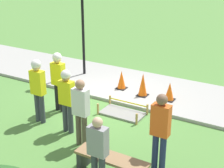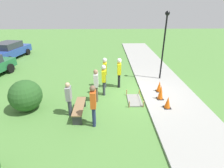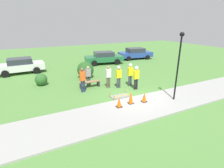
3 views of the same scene
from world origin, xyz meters
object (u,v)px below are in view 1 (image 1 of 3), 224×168
at_px(traffic_cone_near_patch, 170,91).
at_px(lamppost_near, 82,1).
at_px(park_bench, 111,163).
at_px(bystander_in_white_shirt, 98,149).
at_px(worker_assistant, 38,85).
at_px(worker_supervisor, 58,77).
at_px(traffic_cone_sidewalk_edge, 121,80).
at_px(traffic_cone_far_patch, 143,85).
at_px(worker_trainee, 67,96).
at_px(bystander_in_orange_shirt, 160,128).
at_px(bystander_in_gray_shirt, 81,109).

height_order(traffic_cone_near_patch, lamppost_near, lamppost_near).
distance_m(park_bench, bystander_in_white_shirt, 0.72).
xyz_separation_m(traffic_cone_near_patch, worker_assistant, (2.70, 3.06, 0.73)).
bearing_deg(worker_supervisor, traffic_cone_sidewalk_edge, -111.43).
bearing_deg(bystander_in_white_shirt, traffic_cone_sidewalk_edge, -66.45).
distance_m(park_bench, lamppost_near, 6.86).
relative_size(worker_supervisor, bystander_in_white_shirt, 1.13).
height_order(park_bench, lamppost_near, lamppost_near).
distance_m(traffic_cone_far_patch, worker_assistant, 3.53).
bearing_deg(worker_trainee, worker_assistant, -2.86).
relative_size(worker_supervisor, bystander_in_orange_shirt, 0.99).
distance_m(park_bench, worker_assistant, 3.34).
xyz_separation_m(worker_supervisor, worker_assistant, (0.02, 0.86, 0.02)).
bearing_deg(worker_trainee, traffic_cone_far_patch, -104.49).
xyz_separation_m(worker_supervisor, worker_trainee, (-1.01, 0.92, -0.05)).
height_order(bystander_in_gray_shirt, lamppost_near, lamppost_near).
xyz_separation_m(worker_assistant, bystander_in_white_shirt, (-2.97, 1.59, -0.22)).
xyz_separation_m(bystander_in_gray_shirt, bystander_in_white_shirt, (-1.23, 1.16, -0.09)).
xyz_separation_m(worker_supervisor, bystander_in_gray_shirt, (-1.72, 1.29, -0.10)).
distance_m(bystander_in_white_shirt, lamppost_near, 6.97).
distance_m(worker_assistant, bystander_in_white_shirt, 3.38).
relative_size(park_bench, worker_assistant, 0.89).
bearing_deg(lamppost_near, park_bench, 129.89).
relative_size(bystander_in_white_shirt, lamppost_near, 0.38).
relative_size(traffic_cone_near_patch, worker_trainee, 0.34).
distance_m(park_bench, bystander_in_gray_shirt, 1.62).
xyz_separation_m(traffic_cone_sidewalk_edge, bystander_in_orange_shirt, (-2.90, 3.57, 0.65)).
height_order(worker_trainee, lamppost_near, lamppost_near).
distance_m(worker_supervisor, worker_assistant, 0.86).
distance_m(traffic_cone_far_patch, worker_supervisor, 2.82).
xyz_separation_m(traffic_cone_near_patch, bystander_in_white_shirt, (-0.27, 4.65, 0.52)).
relative_size(traffic_cone_sidewalk_edge, worker_supervisor, 0.35).
bearing_deg(traffic_cone_near_patch, park_bench, 94.48).
relative_size(traffic_cone_far_patch, worker_supervisor, 0.42).
height_order(bystander_in_orange_shirt, lamppost_near, lamppost_near).
height_order(park_bench, bystander_in_white_shirt, bystander_in_white_shirt).
bearing_deg(bystander_in_white_shirt, worker_supervisor, -39.74).
distance_m(traffic_cone_sidewalk_edge, park_bench, 4.79).
distance_m(worker_trainee, bystander_in_gray_shirt, 0.81).
relative_size(worker_supervisor, worker_trainee, 1.04).
xyz_separation_m(park_bench, bystander_in_orange_shirt, (-0.78, -0.73, 0.72)).
bearing_deg(worker_supervisor, worker_assistant, 88.74).
distance_m(traffic_cone_sidewalk_edge, bystander_in_orange_shirt, 4.64).
relative_size(traffic_cone_far_patch, bystander_in_white_shirt, 0.48).
relative_size(worker_supervisor, bystander_in_gray_shirt, 1.04).
height_order(park_bench, bystander_in_gray_shirt, bystander_in_gray_shirt).
relative_size(traffic_cone_near_patch, worker_assistant, 0.32).
bearing_deg(traffic_cone_far_patch, bystander_in_gray_shirt, 88.91).
bearing_deg(bystander_in_orange_shirt, traffic_cone_near_patch, -72.26).
bearing_deg(lamppost_near, bystander_in_white_shirt, 127.11).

